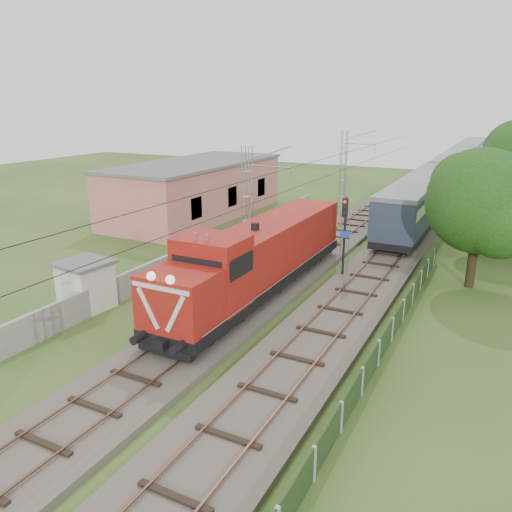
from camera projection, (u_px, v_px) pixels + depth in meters
The scene contains 13 objects.
ground at pixel (179, 354), 21.89m from camera, with size 140.00×140.00×0.00m, color #30491B.
track_main at pixel (253, 297), 27.78m from camera, with size 4.20×70.00×0.45m.
track_side at pixel (395, 250), 36.65m from camera, with size 4.20×80.00×0.45m.
catenary at pixel (248, 208), 32.18m from camera, with size 3.31×70.00×8.00m.
boundary_wall at pixel (203, 250), 34.71m from camera, with size 0.25×40.00×1.50m, color #9E9E99.
station_building at pixel (196, 189), 48.06m from camera, with size 8.40×20.40×5.22m.
fence at pixel (378, 353), 20.77m from camera, with size 0.12×32.00×1.20m.
locomotive at pixel (259, 257), 27.84m from camera, with size 3.16×18.02×4.58m.
coach_rake at pixel (453, 167), 64.43m from camera, with size 3.20×71.29×3.70m.
signal_post at pixel (345, 224), 30.23m from camera, with size 0.56×0.45×5.18m.
relay_hut at pixel (86, 285), 26.47m from camera, with size 2.80×2.80×2.62m.
tree_a at pixel (481, 202), 28.37m from camera, with size 6.36×6.05×8.24m.
tree_c at pixel (485, 200), 35.03m from camera, with size 4.95×4.71×6.41m.
Camera 1 is at (12.00, -15.92, 10.58)m, focal length 35.00 mm.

